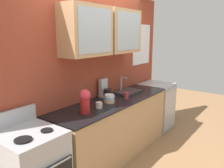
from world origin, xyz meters
TOP-DOWN VIEW (x-y plane):
  - ground_plane at (0.00, 0.00)m, footprint 10.00×10.00m
  - back_wall_unit at (0.01, 0.32)m, footprint 3.70×0.43m
  - counter at (0.00, 0.00)m, footprint 2.23×0.66m
  - sink_faucet at (0.50, 0.09)m, footprint 0.47×0.32m
  - bowl_stack at (-0.14, -0.02)m, footprint 0.16×0.16m
  - vase at (-0.68, -0.06)m, footprint 0.14×0.14m
  - cup_near_sink at (0.17, -0.11)m, footprint 0.11×0.07m
  - cup_near_bowls at (-0.42, -0.06)m, footprint 0.12×0.09m
  - dishwasher at (1.45, -0.00)m, footprint 0.57×0.64m
  - coffee_maker at (0.05, 0.21)m, footprint 0.17×0.20m

SIDE VIEW (x-z plane):
  - ground_plane at x=0.00m, z-range 0.00..0.00m
  - dishwasher at x=1.45m, z-range 0.00..0.91m
  - counter at x=0.00m, z-range 0.00..0.91m
  - sink_faucet at x=0.50m, z-range 0.80..1.06m
  - cup_near_bowls at x=-0.42m, z-range 0.91..0.99m
  - cup_near_sink at x=0.17m, z-range 0.91..1.01m
  - bowl_stack at x=-0.14m, z-range 0.91..1.03m
  - coffee_maker at x=0.05m, z-range 0.87..1.16m
  - vase at x=-0.68m, z-range 0.92..1.23m
  - back_wall_unit at x=0.01m, z-range 0.17..2.71m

